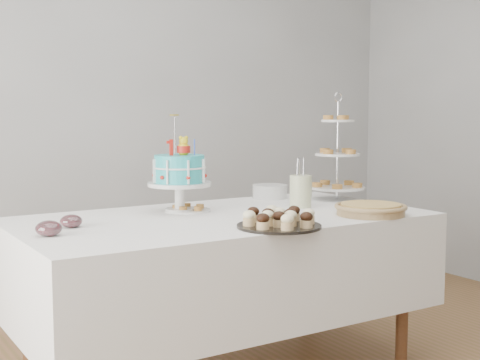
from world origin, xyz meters
TOP-DOWN VIEW (x-y plane):
  - walls at (0.00, 0.00)m, footprint 5.04×4.04m
  - table at (0.00, 0.30)m, footprint 1.92×1.02m
  - birthday_cake at (-0.11, 0.51)m, footprint 0.31×0.31m
  - cupcake_tray at (0.04, -0.10)m, footprint 0.36×0.36m
  - pie at (0.61, -0.06)m, footprint 0.34×0.34m
  - tiered_stand at (0.84, 0.46)m, footprint 0.31×0.31m
  - plate_stack at (0.55, 0.70)m, footprint 0.20×0.20m
  - pastry_plate at (-0.07, 0.50)m, footprint 0.21×0.21m
  - jam_bowl_a at (-0.84, 0.23)m, footprint 0.11×0.11m
  - jam_bowl_b at (-0.70, 0.37)m, footprint 0.09×0.09m
  - utensil_pitcher at (0.48, 0.33)m, footprint 0.12×0.11m

SIDE VIEW (x-z plane):
  - table at x=0.00m, z-range 0.16..0.93m
  - pastry_plate at x=-0.07m, z-range 0.77..0.80m
  - jam_bowl_b at x=-0.70m, z-range 0.77..0.82m
  - jam_bowl_a at x=-0.84m, z-range 0.77..0.83m
  - pie at x=0.61m, z-range 0.77..0.83m
  - plate_stack at x=0.55m, z-range 0.77..0.85m
  - cupcake_tray at x=0.04m, z-range 0.77..0.85m
  - utensil_pitcher at x=0.48m, z-range 0.73..0.98m
  - birthday_cake at x=-0.11m, z-range 0.66..1.14m
  - tiered_stand at x=0.84m, z-range 0.72..1.31m
  - walls at x=0.00m, z-range 0.00..2.70m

